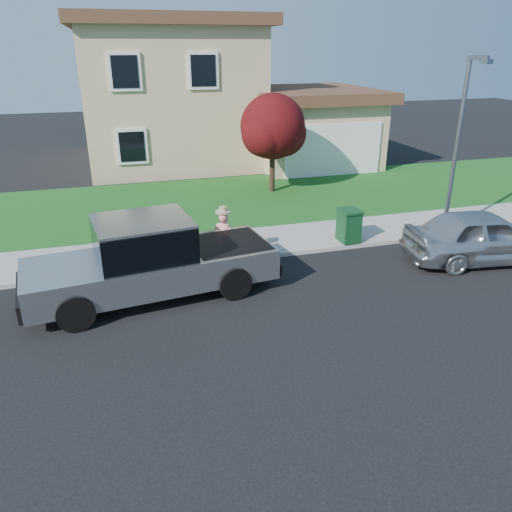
% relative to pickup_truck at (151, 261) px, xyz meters
% --- Properties ---
extents(ground, '(80.00, 80.00, 0.00)m').
position_rel_pickup_truck_xyz_m(ground, '(2.49, -1.45, -0.91)').
color(ground, black).
rests_on(ground, ground).
extents(curb, '(40.00, 0.20, 0.12)m').
position_rel_pickup_truck_xyz_m(curb, '(3.49, 1.45, -0.85)').
color(curb, gray).
rests_on(curb, ground).
extents(sidewalk, '(40.00, 2.00, 0.15)m').
position_rel_pickup_truck_xyz_m(sidewalk, '(3.49, 2.55, -0.83)').
color(sidewalk, gray).
rests_on(sidewalk, ground).
extents(lawn, '(40.00, 7.00, 0.10)m').
position_rel_pickup_truck_xyz_m(lawn, '(3.49, 7.05, -0.86)').
color(lawn, '#134417').
rests_on(lawn, ground).
extents(house, '(14.00, 11.30, 6.85)m').
position_rel_pickup_truck_xyz_m(house, '(3.80, 14.93, 2.26)').
color(house, tan).
rests_on(house, ground).
extents(pickup_truck, '(6.12, 2.73, 1.95)m').
position_rel_pickup_truck_xyz_m(pickup_truck, '(0.00, 0.00, 0.00)').
color(pickup_truck, black).
rests_on(pickup_truck, ground).
extents(woman, '(0.65, 0.54, 1.66)m').
position_rel_pickup_truck_xyz_m(woman, '(2.06, 1.31, -0.12)').
color(woman, '#E98F80').
rests_on(woman, ground).
extents(sedan, '(4.51, 2.28, 1.47)m').
position_rel_pickup_truck_xyz_m(sedan, '(8.99, -0.46, -0.17)').
color(sedan, '#B9BCC1').
rests_on(sedan, ground).
extents(ornamental_tree, '(2.80, 2.52, 3.84)m').
position_rel_pickup_truck_xyz_m(ornamental_tree, '(5.57, 7.76, 1.65)').
color(ornamental_tree, black).
rests_on(ornamental_tree, lawn).
extents(trash_bin, '(0.61, 0.70, 0.97)m').
position_rel_pickup_truck_xyz_m(trash_bin, '(5.96, 1.65, -0.27)').
color(trash_bin, '#0F391A').
rests_on(trash_bin, sidewalk).
extents(street_lamp, '(0.36, 0.70, 5.34)m').
position_rel_pickup_truck_xyz_m(street_lamp, '(9.05, 1.24, 2.14)').
color(street_lamp, slate).
rests_on(street_lamp, ground).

